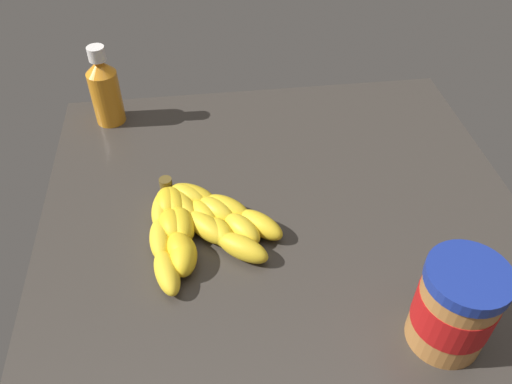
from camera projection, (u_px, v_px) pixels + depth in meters
ground_plane at (286, 234)px, 78.64cm from camera, size 74.25×73.39×4.42cm
banana_bunch at (195, 222)px, 75.14cm from camera, size 21.92×20.03×3.79cm
peanut_butter_jar at (455, 307)px, 59.14cm from camera, size 9.41×9.41×12.67cm
honey_bottle at (105, 89)px, 91.87cm from camera, size 5.31×5.31×14.86cm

